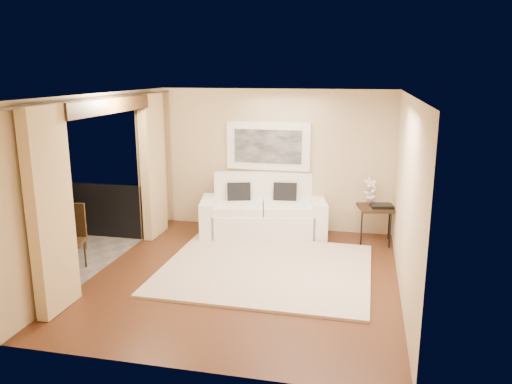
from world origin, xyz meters
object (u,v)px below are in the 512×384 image
(bistro_table, at_px, (47,212))
(balcony_chair_far, at_px, (67,223))
(side_table, at_px, (376,210))
(balcony_chair_near, at_px, (70,232))
(orchid, at_px, (371,190))
(sofa, at_px, (263,213))
(ice_bucket, at_px, (39,200))

(bistro_table, xyz_separation_m, balcony_chair_far, (0.41, -0.09, -0.16))
(side_table, height_order, balcony_chair_near, balcony_chair_near)
(orchid, bearing_deg, bistro_table, -161.96)
(sofa, bearing_deg, balcony_chair_near, -148.53)
(balcony_chair_near, bearing_deg, ice_bucket, 129.14)
(balcony_chair_near, height_order, ice_bucket, balcony_chair_near)
(sofa, height_order, side_table, sofa)
(side_table, relative_size, balcony_chair_far, 0.80)
(side_table, distance_m, ice_bucket, 5.91)
(side_table, xyz_separation_m, balcony_chair_far, (-5.10, -1.67, -0.09))
(balcony_chair_near, relative_size, ice_bucket, 5.21)
(sofa, bearing_deg, balcony_chair_far, -161.57)
(sofa, relative_size, side_table, 3.39)
(sofa, bearing_deg, orchid, -9.84)
(sofa, bearing_deg, side_table, -14.78)
(sofa, height_order, balcony_chair_far, sofa)
(bistro_table, distance_m, balcony_chair_far, 0.45)
(side_table, distance_m, balcony_chair_near, 5.18)
(balcony_chair_far, distance_m, ice_bucket, 0.71)
(sofa, distance_m, balcony_chair_near, 3.51)
(sofa, height_order, bistro_table, sofa)
(orchid, relative_size, ice_bucket, 2.48)
(balcony_chair_far, height_order, balcony_chair_near, balcony_chair_near)
(orchid, xyz_separation_m, balcony_chair_near, (-4.52, -2.49, -0.31))
(balcony_chair_far, height_order, ice_bucket, ice_bucket)
(sofa, xyz_separation_m, balcony_chair_far, (-3.02, -1.77, 0.13))
(ice_bucket, bearing_deg, balcony_chair_far, -14.31)
(side_table, xyz_separation_m, balcony_chair_near, (-4.63, -2.31, -0.00))
(side_table, height_order, balcony_chair_far, balcony_chair_far)
(side_table, bearing_deg, orchid, 123.81)
(balcony_chair_far, bearing_deg, bistro_table, -10.72)
(bistro_table, xyz_separation_m, ice_bucket, (-0.19, 0.06, 0.18))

